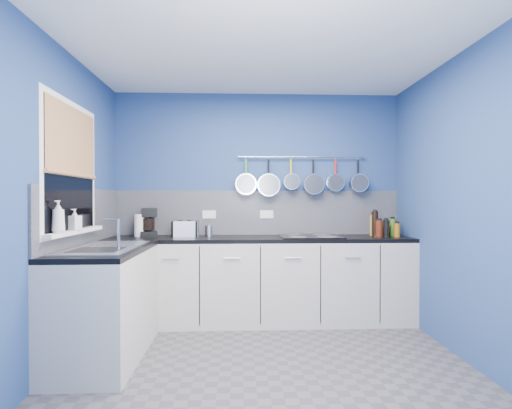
{
  "coord_description": "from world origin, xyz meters",
  "views": [
    {
      "loc": [
        -0.2,
        -2.92,
        1.29
      ],
      "look_at": [
        -0.05,
        0.75,
        1.25
      ],
      "focal_mm": 27.24,
      "sensor_mm": 36.0,
      "label": 1
    }
  ],
  "objects": [
    {
      "name": "toaster",
      "position": [
        -0.79,
        1.28,
        0.98
      ],
      "size": [
        0.28,
        0.2,
        0.17
      ],
      "primitive_type": "cube",
      "rotation": [
        0.0,
        0.0,
        0.22
      ],
      "color": "silver",
      "rests_on": "worktop_back"
    },
    {
      "name": "mixer_tap",
      "position": [
        -1.14,
        0.12,
        1.03
      ],
      "size": [
        0.12,
        0.08,
        0.26
      ],
      "primitive_type": null,
      "color": "silver",
      "rests_on": "worktop_left"
    },
    {
      "name": "window_glass",
      "position": [
        -1.57,
        0.3,
        1.55
      ],
      "size": [
        0.01,
        0.9,
        1.0
      ],
      "primitive_type": "cube",
      "color": "black",
      "rests_on": "wall_left"
    },
    {
      "name": "soap_bottle_b",
      "position": [
        -1.53,
        0.25,
        1.14
      ],
      "size": [
        0.1,
        0.1,
        0.17
      ],
      "primitive_type": "imported",
      "rotation": [
        0.0,
        0.0,
        -0.36
      ],
      "color": "white",
      "rests_on": "window_sill"
    },
    {
      "name": "coffee_maker",
      "position": [
        -1.19,
        1.32,
        1.05
      ],
      "size": [
        0.22,
        0.23,
        0.3
      ],
      "primitive_type": null,
      "rotation": [
        0.0,
        0.0,
        0.26
      ],
      "color": "black",
      "rests_on": "worktop_back"
    },
    {
      "name": "pan_4",
      "position": [
        0.88,
        1.44,
        1.59
      ],
      "size": [
        0.2,
        0.06,
        0.39
      ],
      "primitive_type": null,
      "color": "silver",
      "rests_on": "pot_rail"
    },
    {
      "name": "worktop_left",
      "position": [
        -1.3,
        0.3,
        0.88
      ],
      "size": [
        0.6,
        1.2,
        0.04
      ],
      "primitive_type": "cube",
      "color": "black",
      "rests_on": "cabinet_run_left"
    },
    {
      "name": "wall_right",
      "position": [
        1.61,
        0.0,
        1.25
      ],
      "size": [
        0.02,
        3.0,
        2.5
      ],
      "primitive_type": "cube",
      "color": "navy",
      "rests_on": "ground"
    },
    {
      "name": "wall_back",
      "position": [
        0.0,
        1.51,
        1.25
      ],
      "size": [
        3.2,
        0.02,
        2.5
      ],
      "primitive_type": "cube",
      "color": "navy",
      "rests_on": "ground"
    },
    {
      "name": "window_sill",
      "position": [
        -1.55,
        0.3,
        1.04
      ],
      "size": [
        0.1,
        0.98,
        0.03
      ],
      "primitive_type": "cube",
      "color": "white",
      "rests_on": "wall_left"
    },
    {
      "name": "backsplash_left",
      "position": [
        -1.59,
        0.6,
        1.15
      ],
      "size": [
        0.02,
        1.8,
        0.5
      ],
      "primitive_type": "cube",
      "color": "gray",
      "rests_on": "wall_left"
    },
    {
      "name": "bamboo_blind",
      "position": [
        -1.56,
        0.3,
        1.77
      ],
      "size": [
        0.01,
        0.9,
        0.55
      ],
      "primitive_type": "cube",
      "color": "tan",
      "rests_on": "wall_left"
    },
    {
      "name": "window_frame",
      "position": [
        -1.58,
        0.3,
        1.55
      ],
      "size": [
        0.01,
        1.0,
        1.1
      ],
      "primitive_type": "cube",
      "color": "white",
      "rests_on": "wall_left"
    },
    {
      "name": "soap_bottle_a",
      "position": [
        -1.53,
        -0.03,
        1.17
      ],
      "size": [
        0.1,
        0.1,
        0.24
      ],
      "primitive_type": "imported",
      "rotation": [
        0.0,
        0.0,
        -0.06
      ],
      "color": "white",
      "rests_on": "window_sill"
    },
    {
      "name": "pan_2",
      "position": [
        0.37,
        1.44,
        1.59
      ],
      "size": [
        0.18,
        0.11,
        0.37
      ],
      "primitive_type": null,
      "color": "silver",
      "rests_on": "pot_rail"
    },
    {
      "name": "pan_5",
      "position": [
        1.14,
        1.44,
        1.58
      ],
      "size": [
        0.21,
        0.11,
        0.4
      ],
      "primitive_type": null,
      "color": "silver",
      "rests_on": "pot_rail"
    },
    {
      "name": "ceiling",
      "position": [
        0.0,
        0.0,
        2.51
      ],
      "size": [
        3.2,
        3.0,
        0.02
      ],
      "primitive_type": "cube",
      "color": "white",
      "rests_on": "ground"
    },
    {
      "name": "canister",
      "position": [
        -0.54,
        1.32,
        0.96
      ],
      "size": [
        0.09,
        0.09,
        0.12
      ],
      "primitive_type": "cylinder",
      "rotation": [
        0.0,
        0.0,
        0.16
      ],
      "color": "silver",
      "rests_on": "worktop_back"
    },
    {
      "name": "condiment_7",
      "position": [
        1.34,
        1.12,
        0.99
      ],
      "size": [
        0.06,
        0.06,
        0.18
      ],
      "primitive_type": "cylinder",
      "color": "black",
      "rests_on": "worktop_back"
    },
    {
      "name": "condiment_2",
      "position": [
        1.28,
        1.33,
        1.02
      ],
      "size": [
        0.07,
        0.07,
        0.23
      ],
      "primitive_type": "cylinder",
      "color": "olive",
      "rests_on": "worktop_back"
    },
    {
      "name": "pan_3",
      "position": [
        0.63,
        1.44,
        1.57
      ],
      "size": [
        0.24,
        0.09,
        0.43
      ],
      "primitive_type": null,
      "color": "silver",
      "rests_on": "pot_rail"
    },
    {
      "name": "condiment_3",
      "position": [
        1.46,
        1.23,
        0.99
      ],
      "size": [
        0.06,
        0.06,
        0.19
      ],
      "primitive_type": "cylinder",
      "color": "#3F721E",
      "rests_on": "worktop_back"
    },
    {
      "name": "pan_0",
      "position": [
        -0.13,
        1.44,
        1.57
      ],
      "size": [
        0.24,
        0.06,
        0.43
      ],
      "primitive_type": null,
      "color": "silver",
      "rests_on": "pot_rail"
    },
    {
      "name": "condiment_1",
      "position": [
        1.34,
        1.32,
        0.97
      ],
      "size": [
        0.06,
        0.06,
        0.14
      ],
      "primitive_type": "cylinder",
      "color": "#265919",
      "rests_on": "worktop_back"
    },
    {
      "name": "backsplash_back",
      "position": [
        0.0,
        1.49,
        1.15
      ],
      "size": [
        3.2,
        0.02,
        0.5
      ],
      "primitive_type": "cube",
      "color": "gray",
      "rests_on": "wall_back"
    },
    {
      "name": "condiment_5",
      "position": [
        1.26,
        1.21,
        1.04
      ],
      "size": [
        0.07,
        0.07,
        0.27
      ],
      "primitive_type": "cylinder",
      "color": "black",
      "rests_on": "worktop_back"
    },
    {
      "name": "hob",
      "position": [
        0.55,
        1.19,
        0.91
      ],
      "size": [
        0.64,
        0.56,
        0.01
      ],
      "primitive_type": "cube",
      "color": "black",
      "rests_on": "worktop_back"
    },
    {
      "name": "condiment_8",
      "position": [
        1.27,
        1.13,
        0.99
      ],
      "size": [
        0.07,
        0.07,
        0.18
      ],
      "primitive_type": "cylinder",
      "color": "#4C190C",
      "rests_on": "worktop_back"
    },
    {
      "name": "cabinet_run_back",
      "position": [
        0.0,
        1.2,
        0.43
      ],
      "size": [
        3.2,
        0.6,
        0.86
      ],
      "primitive_type": "cube",
      "color": "#BBB6AE",
      "rests_on": "ground"
    },
    {
      "name": "condiment_4",
      "position": [
        1.38,
        1.23,
        0.97
      ],
      "size": [
        0.07,
        0.07,
        0.14
      ],
      "primitive_type": "cylinder",
      "color": "brown",
      "rests_on": "worktop_back"
    },
    {
      "name": "condiment_6",
      "position": [
        1.46,
        1.13,
        0.97
      ],
      "size": [
        0.06,
        0.06,
        0.15
      ],
      "primitive_type": "cylinder",
      "color": "#8C5914",
      "rests_on": "worktop_back"
    },
    {
      "name": "sink_unit",
      "position": [
        -1.3,
        0.3,
        0.9
      ],
      "size": [
        0.5,
        0.95,
        0.01
      ],
      "primitive_type": "cube",
      "color": "silver",
      "rests_on": "worktop_left"
    },
    {
      "name": "pan_1",
      "position": [
        0.12,
        1.44,
        1.56
      ],
      "size": [
        0.26,
        0.08,
        0.45
      ],
      "primitive_type": null,
      "color": "silver",
      "rests_on": "pot_rail"
    },
    {
      "name": "paper_towel",
      "position": [
        -1.28,
        1.28,
        1.02
      ],
      "size": [
        0.13,
        0.13,
        0.24
      ],
      "primitive_type": "cylinder",
      "rotation": [
        0.0,
        0.0,
        0.3
      ],
      "color": "white",
      "rests_on": "worktop_back"
    },
    {
      "name": "pot_rail",
      "position": [
        0.5,
        1.45,
        1.78
      ],
      "size": [
        1.45,
        0.02,
        0.02
      ],
      "primitive_type": "cylinder",
      "rotation": [
        0.0,
        1.57,
        0.0
      ],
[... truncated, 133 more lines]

